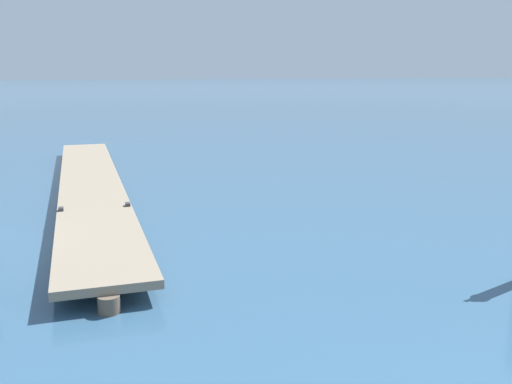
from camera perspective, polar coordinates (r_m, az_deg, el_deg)
name	(u,v)px	position (r m, az deg, el deg)	size (l,w,h in m)	color
floating_dock	(91,184)	(18.09, -16.38, 0.78)	(2.50, 18.30, 0.53)	gray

